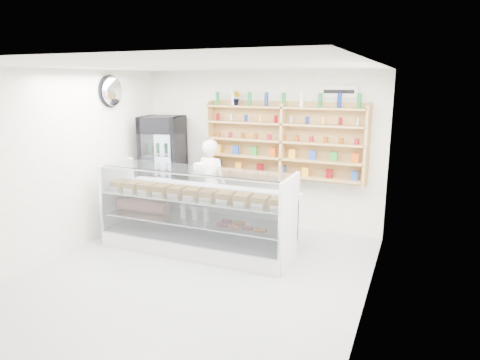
% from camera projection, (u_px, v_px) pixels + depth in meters
% --- Properties ---
extents(room, '(5.00, 5.00, 5.00)m').
position_uv_depth(room, '(191.00, 177.00, 5.55)').
color(room, '#B0B0B5').
rests_on(room, ground).
extents(display_counter, '(3.04, 0.91, 1.32)m').
position_uv_depth(display_counter, '(197.00, 228.00, 6.73)').
color(display_counter, white).
rests_on(display_counter, floor).
extents(shop_worker, '(0.64, 0.46, 1.63)m').
position_uv_depth(shop_worker, '(211.00, 184.00, 7.64)').
color(shop_worker, white).
rests_on(shop_worker, floor).
extents(drinks_cooler, '(0.84, 0.82, 1.99)m').
position_uv_depth(drinks_cooler, '(164.00, 169.00, 8.04)').
color(drinks_cooler, black).
rests_on(drinks_cooler, floor).
extents(wall_shelving, '(2.84, 0.28, 1.33)m').
position_uv_depth(wall_shelving, '(283.00, 142.00, 7.42)').
color(wall_shelving, tan).
rests_on(wall_shelving, back_wall).
extents(potted_plant, '(0.18, 0.16, 0.26)m').
position_uv_depth(potted_plant, '(236.00, 98.00, 7.59)').
color(potted_plant, '#1E6626').
rests_on(potted_plant, wall_shelving).
extents(security_mirror, '(0.15, 0.50, 0.50)m').
position_uv_depth(security_mirror, '(112.00, 91.00, 7.22)').
color(security_mirror, silver).
rests_on(security_mirror, left_wall).
extents(wall_sign, '(0.62, 0.03, 0.20)m').
position_uv_depth(wall_sign, '(339.00, 92.00, 6.99)').
color(wall_sign, white).
rests_on(wall_sign, back_wall).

